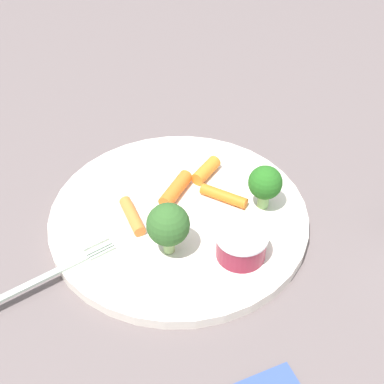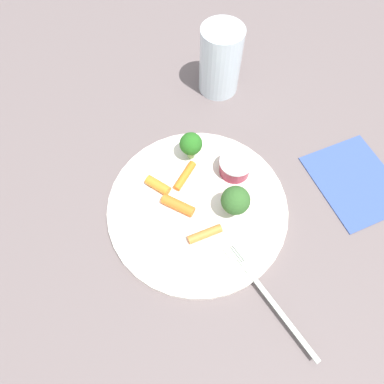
{
  "view_description": "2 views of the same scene",
  "coord_description": "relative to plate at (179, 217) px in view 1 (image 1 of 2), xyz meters",
  "views": [
    {
      "loc": [
        0.19,
        0.37,
        0.42
      ],
      "look_at": [
        -0.02,
        -0.01,
        0.03
      ],
      "focal_mm": 51.54,
      "sensor_mm": 36.0,
      "label": 1
    },
    {
      "loc": [
        0.18,
        -0.11,
        0.46
      ],
      "look_at": [
        -0.02,
        -0.0,
        0.03
      ],
      "focal_mm": 30.67,
      "sensor_mm": 36.0,
      "label": 2
    }
  ],
  "objects": [
    {
      "name": "carrot_stick_0",
      "position": [
        -0.01,
        -0.03,
        0.01
      ],
      "size": [
        0.05,
        0.04,
        0.02
      ],
      "primitive_type": "cylinder",
      "rotation": [
        1.57,
        0.0,
        2.17
      ],
      "color": "orange",
      "rests_on": "plate"
    },
    {
      "name": "broccoli_floret_0",
      "position": [
        0.03,
        0.04,
        0.04
      ],
      "size": [
        0.04,
        0.04,
        0.06
      ],
      "color": "#95B96F",
      "rests_on": "plate"
    },
    {
      "name": "carrot_stick_2",
      "position": [
        -0.05,
        0.01,
        0.01
      ],
      "size": [
        0.04,
        0.05,
        0.01
      ],
      "primitive_type": "cylinder",
      "rotation": [
        1.57,
        0.0,
        3.7
      ],
      "color": "orange",
      "rests_on": "plate"
    },
    {
      "name": "sauce_cup",
      "position": [
        -0.02,
        0.08,
        0.02
      ],
      "size": [
        0.05,
        0.05,
        0.03
      ],
      "color": "maroon",
      "rests_on": "plate"
    },
    {
      "name": "carrot_stick_3",
      "position": [
        0.05,
        -0.01,
        0.01
      ],
      "size": [
        0.02,
        0.05,
        0.01
      ],
      "primitive_type": "cylinder",
      "rotation": [
        1.57,
        0.0,
        3.03
      ],
      "color": "orange",
      "rests_on": "plate"
    },
    {
      "name": "fork",
      "position": [
        0.16,
        0.02,
        0.01
      ],
      "size": [
        0.18,
        0.03,
        0.0
      ],
      "color": "#B3C3B2",
      "rests_on": "plate"
    },
    {
      "name": "carrot_stick_1",
      "position": [
        -0.06,
        -0.04,
        0.01
      ],
      "size": [
        0.04,
        0.03,
        0.02
      ],
      "primitive_type": "cylinder",
      "rotation": [
        1.57,
        0.0,
        5.2
      ],
      "color": "orange",
      "rests_on": "plate"
    },
    {
      "name": "ground_plane",
      "position": [
        0.0,
        0.0,
        -0.01
      ],
      "size": [
        2.4,
        2.4,
        0.0
      ],
      "primitive_type": "plane",
      "color": "#645857"
    },
    {
      "name": "plate",
      "position": [
        0.0,
        0.0,
        0.0
      ],
      "size": [
        0.27,
        0.27,
        0.01
      ],
      "primitive_type": "cylinder",
      "color": "silver",
      "rests_on": "ground_plane"
    },
    {
      "name": "broccoli_floret_1",
      "position": [
        -0.08,
        0.03,
        0.04
      ],
      "size": [
        0.04,
        0.04,
        0.05
      ],
      "color": "#91C671",
      "rests_on": "plate"
    }
  ]
}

